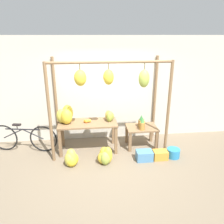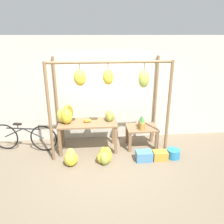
# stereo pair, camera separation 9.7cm
# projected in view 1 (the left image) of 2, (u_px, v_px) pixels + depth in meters

# --- Properties ---
(ground_plane) EXTENTS (20.00, 20.00, 0.00)m
(ground_plane) POSITION_uv_depth(u_px,v_px,m) (113.00, 168.00, 4.86)
(ground_plane) COLOR #756651
(shop_wall_back) EXTENTS (8.00, 0.08, 2.80)m
(shop_wall_back) POSITION_uv_depth(u_px,v_px,m) (106.00, 90.00, 5.92)
(shop_wall_back) COLOR beige
(shop_wall_back) RESTS_ON ground_plane
(stall_awning) EXTENTS (2.77, 1.21, 2.30)m
(stall_awning) POSITION_uv_depth(u_px,v_px,m) (110.00, 89.00, 4.96)
(stall_awning) COLOR brown
(stall_awning) RESTS_ON ground_plane
(display_table_main) EXTENTS (1.44, 0.66, 0.76)m
(display_table_main) POSITION_uv_depth(u_px,v_px,m) (88.00, 127.00, 5.45)
(display_table_main) COLOR brown
(display_table_main) RESTS_ON ground_plane
(display_table_side) EXTENTS (0.78, 0.59, 0.56)m
(display_table_side) POSITION_uv_depth(u_px,v_px,m) (141.00, 131.00, 5.69)
(display_table_side) COLOR brown
(display_table_side) RESTS_ON ground_plane
(banana_pile_on_table) EXTENTS (0.49, 0.57, 0.41)m
(banana_pile_on_table) POSITION_uv_depth(u_px,v_px,m) (66.00, 115.00, 5.35)
(banana_pile_on_table) COLOR yellow
(banana_pile_on_table) RESTS_ON display_table_main
(orange_pile) EXTENTS (0.19, 0.11, 0.09)m
(orange_pile) POSITION_uv_depth(u_px,v_px,m) (87.00, 121.00, 5.38)
(orange_pile) COLOR orange
(orange_pile) RESTS_ON display_table_main
(pineapple_cluster) EXTENTS (0.17, 0.35, 0.32)m
(pineapple_cluster) POSITION_uv_depth(u_px,v_px,m) (142.00, 123.00, 5.55)
(pineapple_cluster) COLOR #B27F38
(pineapple_cluster) RESTS_ON display_table_side
(banana_pile_ground_left) EXTENTS (0.37, 0.39, 0.41)m
(banana_pile_ground_left) POSITION_uv_depth(u_px,v_px,m) (71.00, 159.00, 4.92)
(banana_pile_ground_left) COLOR yellow
(banana_pile_ground_left) RESTS_ON ground_plane
(banana_pile_ground_right) EXTENTS (0.42, 0.42, 0.41)m
(banana_pile_ground_right) POSITION_uv_depth(u_px,v_px,m) (105.00, 156.00, 5.01)
(banana_pile_ground_right) COLOR gold
(banana_pile_ground_right) RESTS_ON ground_plane
(fruit_crate_white) EXTENTS (0.38, 0.27, 0.23)m
(fruit_crate_white) POSITION_uv_depth(u_px,v_px,m) (144.00, 156.00, 5.15)
(fruit_crate_white) COLOR #4C84B2
(fruit_crate_white) RESTS_ON ground_plane
(blue_bucket) EXTENTS (0.31, 0.31, 0.21)m
(blue_bucket) POSITION_uv_depth(u_px,v_px,m) (173.00, 153.00, 5.28)
(blue_bucket) COLOR teal
(blue_bucket) RESTS_ON ground_plane
(parked_bicycle) EXTENTS (1.69, 0.34, 0.74)m
(parked_bicycle) POSITION_uv_depth(u_px,v_px,m) (24.00, 138.00, 5.48)
(parked_bicycle) COLOR black
(parked_bicycle) RESTS_ON ground_plane
(papaya_pile) EXTENTS (0.28, 0.33, 0.26)m
(papaya_pile) POSITION_uv_depth(u_px,v_px,m) (110.00, 116.00, 5.47)
(papaya_pile) COLOR #93A33D
(papaya_pile) RESTS_ON display_table_main
(fruit_crate_purple) EXTENTS (0.34, 0.24, 0.21)m
(fruit_crate_purple) POSITION_uv_depth(u_px,v_px,m) (160.00, 155.00, 5.20)
(fruit_crate_purple) COLOR orange
(fruit_crate_purple) RESTS_ON ground_plane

